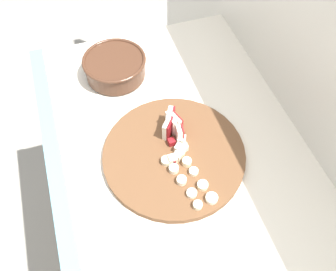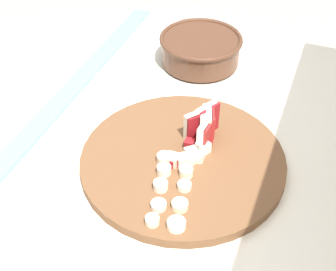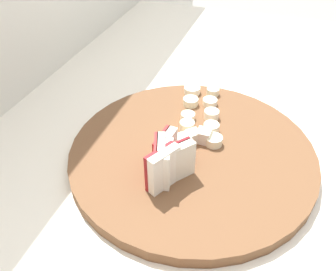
{
  "view_description": "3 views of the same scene",
  "coord_description": "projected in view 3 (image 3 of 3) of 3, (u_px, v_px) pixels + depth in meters",
  "views": [
    {
      "loc": [
        0.39,
        -0.18,
        1.69
      ],
      "look_at": [
        -0.1,
        -0.02,
        0.96
      ],
      "focal_mm": 38.27,
      "sensor_mm": 36.0,
      "label": 1
    },
    {
      "loc": [
        0.51,
        0.18,
        1.51
      ],
      "look_at": [
        -0.08,
        -0.05,
        0.96
      ],
      "focal_mm": 51.37,
      "sensor_mm": 36.0,
      "label": 2
    },
    {
      "loc": [
        -0.45,
        -0.11,
        1.27
      ],
      "look_at": [
        -0.1,
        0.01,
        0.97
      ],
      "focal_mm": 37.28,
      "sensor_mm": 36.0,
      "label": 3
    }
  ],
  "objects": [
    {
      "name": "apple_wedge_fan",
      "position": [
        166.0,
        160.0,
        0.46
      ],
      "size": [
        0.09,
        0.06,
        0.06
      ],
      "color": "maroon",
      "rests_on": "cutting_board"
    },
    {
      "name": "tile_backsplash",
      "position": [
        38.0,
        155.0,
        0.77
      ],
      "size": [
        2.4,
        0.04,
        1.5
      ],
      "primitive_type": "cube",
      "color": "silver",
      "rests_on": "ground"
    },
    {
      "name": "apple_dice_pile",
      "position": [
        184.0,
        143.0,
        0.51
      ],
      "size": [
        0.08,
        0.06,
        0.02
      ],
      "color": "beige",
      "rests_on": "cutting_board"
    },
    {
      "name": "cutting_board",
      "position": [
        192.0,
        153.0,
        0.52
      ],
      "size": [
        0.36,
        0.36,
        0.02
      ],
      "primitive_type": "cylinder",
      "color": "brown",
      "rests_on": "tiled_countertop"
    },
    {
      "name": "banana_slice_rows",
      "position": [
        200.0,
        114.0,
        0.57
      ],
      "size": [
        0.17,
        0.1,
        0.02
      ],
      "color": "beige",
      "rests_on": "cutting_board"
    }
  ]
}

